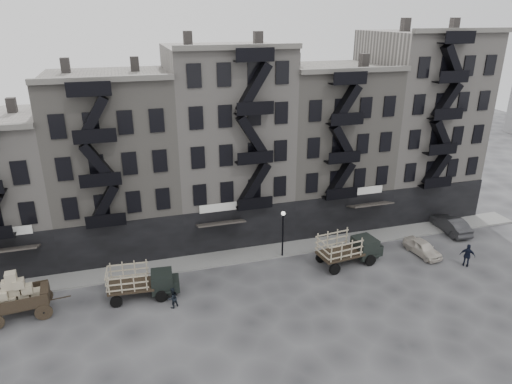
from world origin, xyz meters
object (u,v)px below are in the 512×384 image
object	(u,v)px
stake_truck_east	(349,246)
car_east	(423,248)
stake_truck_west	(141,280)
policeman	(467,255)
car_far	(451,224)
pedestrian_mid	(173,298)
wagon	(15,292)

from	to	relation	value
stake_truck_east	car_east	size ratio (longest dim) A/B	1.53
stake_truck_west	policeman	distance (m)	26.18
car_east	car_far	size ratio (longest dim) A/B	0.81
stake_truck_west	car_east	distance (m)	23.74
stake_truck_east	car_east	world-z (taller)	stake_truck_east
stake_truck_east	policeman	distance (m)	9.77
stake_truck_west	stake_truck_east	world-z (taller)	stake_truck_east
pedestrian_mid	policeman	size ratio (longest dim) A/B	0.78
car_far	pedestrian_mid	size ratio (longest dim) A/B	3.00
stake_truck_west	stake_truck_east	bearing A→B (deg)	4.72
car_far	pedestrian_mid	world-z (taller)	pedestrian_mid
pedestrian_mid	policeman	distance (m)	23.99
wagon	car_east	xyz separation A→B (m)	(31.98, -0.44, -1.34)
car_far	stake_truck_west	bearing A→B (deg)	8.12
wagon	car_far	bearing A→B (deg)	-1.60
wagon	car_far	world-z (taller)	wagon
car_east	policeman	world-z (taller)	policeman
car_east	wagon	bearing A→B (deg)	172.60
stake_truck_west	policeman	bearing A→B (deg)	-2.37
car_far	pedestrian_mid	xyz separation A→B (m)	(-26.93, -4.59, 0.01)
pedestrian_mid	stake_truck_east	bearing A→B (deg)	159.19
car_far	policeman	world-z (taller)	policeman
wagon	stake_truck_east	xyz separation A→B (m)	(25.04, 0.01, -0.39)
wagon	stake_truck_west	size ratio (longest dim) A/B	0.83
car_east	car_far	world-z (taller)	car_far
wagon	pedestrian_mid	world-z (taller)	wagon
stake_truck_east	wagon	bearing A→B (deg)	172.97
car_far	stake_truck_east	bearing A→B (deg)	14.93
pedestrian_mid	policeman	xyz separation A→B (m)	(23.96, -1.21, 0.22)
stake_truck_east	car_far	xyz separation A→B (m)	(12.18, 2.58, -0.82)
wagon	stake_truck_east	bearing A→B (deg)	-5.56
stake_truck_west	pedestrian_mid	size ratio (longest dim) A/B	3.34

